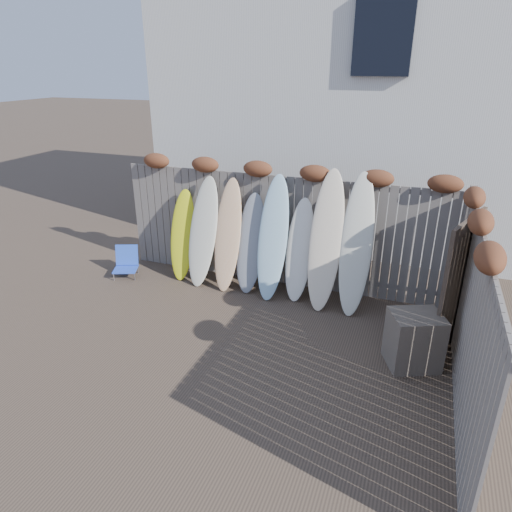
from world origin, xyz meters
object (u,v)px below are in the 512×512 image
(wooden_crate, at_px, (414,340))
(surfboard_0, at_px, (183,235))
(beach_chair, at_px, (126,262))
(lattice_panel, at_px, (458,285))

(wooden_crate, bearing_deg, surfboard_0, 161.41)
(beach_chair, relative_size, surfboard_0, 0.34)
(surfboard_0, bearing_deg, lattice_panel, -14.52)
(beach_chair, xyz_separation_m, lattice_panel, (5.75, -0.37, 0.70))
(beach_chair, bearing_deg, surfboard_0, 19.25)
(lattice_panel, height_order, surfboard_0, lattice_panel)
(lattice_panel, bearing_deg, surfboard_0, -168.92)
(wooden_crate, relative_size, lattice_panel, 0.39)
(wooden_crate, distance_m, lattice_panel, 1.01)
(beach_chair, distance_m, lattice_panel, 5.81)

